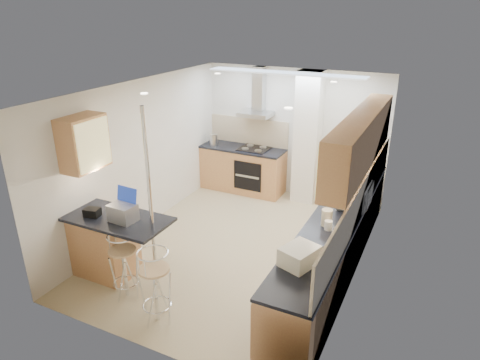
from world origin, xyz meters
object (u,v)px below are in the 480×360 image
at_px(laptop, 123,213).
at_px(bread_bin, 299,256).
at_px(bar_stool_end, 155,287).
at_px(bar_stool_near, 124,266).
at_px(microwave, 355,195).

relative_size(laptop, bread_bin, 0.85).
relative_size(laptop, bar_stool_end, 0.35).
relative_size(laptop, bar_stool_near, 0.37).
bearing_deg(microwave, bread_bin, 172.37).
bearing_deg(laptop, bar_stool_near, -54.51).
xyz_separation_m(laptop, bread_bin, (2.39, 0.06, -0.03)).
xyz_separation_m(laptop, bar_stool_near, (0.17, -0.27, -0.60)).
height_order(microwave, laptop, microwave).
bearing_deg(bread_bin, bar_stool_end, -141.75).
bearing_deg(bar_stool_near, microwave, 62.53).
relative_size(microwave, bar_stool_end, 0.60).
bearing_deg(bar_stool_end, microwave, -9.90).
bearing_deg(bread_bin, bar_stool_near, -152.39).
bearing_deg(laptop, bar_stool_end, -27.02).
height_order(bar_stool_end, bread_bin, bread_bin).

